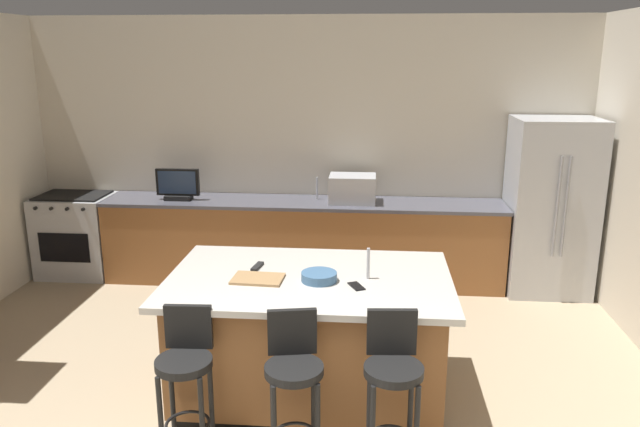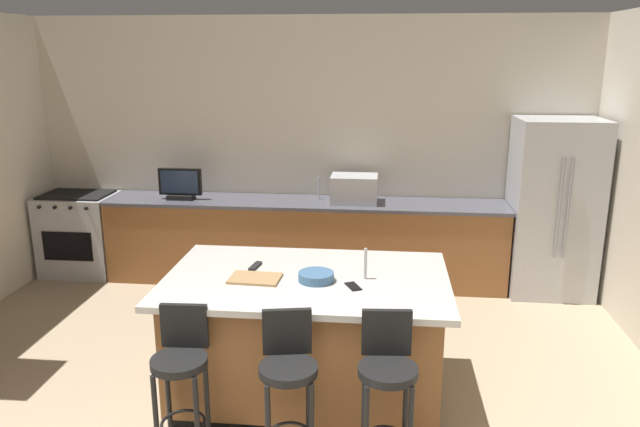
{
  "view_description": "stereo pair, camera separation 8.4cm",
  "coord_description": "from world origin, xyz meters",
  "px_view_note": "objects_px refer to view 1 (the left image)",
  "views": [
    {
      "loc": [
        0.71,
        -1.8,
        2.43
      ],
      "look_at": [
        0.27,
        3.28,
        1.07
      ],
      "focal_mm": 34.2,
      "sensor_mm": 36.0,
      "label": 1
    },
    {
      "loc": [
        0.8,
        -1.8,
        2.43
      ],
      "look_at": [
        0.27,
        3.28,
        1.07
      ],
      "focal_mm": 34.2,
      "sensor_mm": 36.0,
      "label": 2
    }
  ],
  "objects_px": {
    "bar_stool_left": "(186,372)",
    "cutting_board": "(258,279)",
    "range_oven": "(77,235)",
    "bar_stool_right": "(393,382)",
    "microwave": "(352,189)",
    "fruit_bowl": "(319,277)",
    "refrigerator": "(550,207)",
    "cell_phone": "(356,286)",
    "kitchen_island": "(310,336)",
    "tv_monitor": "(178,186)",
    "bar_stool_center": "(294,380)",
    "tv_remote": "(257,266)"
  },
  "relations": [
    {
      "from": "bar_stool_center",
      "to": "kitchen_island",
      "type": "bearing_deg",
      "value": 78.72
    },
    {
      "from": "range_oven",
      "to": "bar_stool_left",
      "type": "xyz_separation_m",
      "value": [
        2.17,
        -3.02,
        0.11
      ]
    },
    {
      "from": "cutting_board",
      "to": "bar_stool_right",
      "type": "bearing_deg",
      "value": -38.06
    },
    {
      "from": "range_oven",
      "to": "bar_stool_left",
      "type": "height_order",
      "value": "bar_stool_left"
    },
    {
      "from": "kitchen_island",
      "to": "bar_stool_left",
      "type": "height_order",
      "value": "bar_stool_left"
    },
    {
      "from": "bar_stool_left",
      "to": "cutting_board",
      "type": "height_order",
      "value": "bar_stool_left"
    },
    {
      "from": "cell_phone",
      "to": "cutting_board",
      "type": "relative_size",
      "value": 0.44
    },
    {
      "from": "bar_stool_right",
      "to": "tv_monitor",
      "type": "bearing_deg",
      "value": 121.48
    },
    {
      "from": "bar_stool_center",
      "to": "cell_phone",
      "type": "relative_size",
      "value": 6.54
    },
    {
      "from": "refrigerator",
      "to": "bar_stool_left",
      "type": "xyz_separation_m",
      "value": [
        -2.9,
        -2.97,
        -0.33
      ]
    },
    {
      "from": "bar_stool_right",
      "to": "cell_phone",
      "type": "height_order",
      "value": "bar_stool_right"
    },
    {
      "from": "bar_stool_center",
      "to": "tv_remote",
      "type": "xyz_separation_m",
      "value": [
        -0.39,
        0.96,
        0.34
      ]
    },
    {
      "from": "refrigerator",
      "to": "fruit_bowl",
      "type": "height_order",
      "value": "refrigerator"
    },
    {
      "from": "bar_stool_left",
      "to": "bar_stool_right",
      "type": "height_order",
      "value": "bar_stool_right"
    },
    {
      "from": "kitchen_island",
      "to": "fruit_bowl",
      "type": "bearing_deg",
      "value": -44.7
    },
    {
      "from": "fruit_bowl",
      "to": "bar_stool_center",
      "type": "bearing_deg",
      "value": -96.27
    },
    {
      "from": "kitchen_island",
      "to": "microwave",
      "type": "height_order",
      "value": "microwave"
    },
    {
      "from": "bar_stool_center",
      "to": "fruit_bowl",
      "type": "height_order",
      "value": "same"
    },
    {
      "from": "tv_monitor",
      "to": "fruit_bowl",
      "type": "distance_m",
      "value": 2.87
    },
    {
      "from": "fruit_bowl",
      "to": "cell_phone",
      "type": "height_order",
      "value": "fruit_bowl"
    },
    {
      "from": "cell_phone",
      "to": "tv_remote",
      "type": "xyz_separation_m",
      "value": [
        -0.72,
        0.3,
        0.01
      ]
    },
    {
      "from": "range_oven",
      "to": "cutting_board",
      "type": "bearing_deg",
      "value": -43.59
    },
    {
      "from": "cell_phone",
      "to": "kitchen_island",
      "type": "bearing_deg",
      "value": 129.22
    },
    {
      "from": "kitchen_island",
      "to": "tv_monitor",
      "type": "distance_m",
      "value": 2.83
    },
    {
      "from": "refrigerator",
      "to": "tv_remote",
      "type": "bearing_deg",
      "value": -141.36
    },
    {
      "from": "bar_stool_center",
      "to": "tv_remote",
      "type": "height_order",
      "value": "bar_stool_center"
    },
    {
      "from": "bar_stool_right",
      "to": "kitchen_island",
      "type": "bearing_deg",
      "value": 120.58
    },
    {
      "from": "microwave",
      "to": "bar_stool_left",
      "type": "xyz_separation_m",
      "value": [
        -0.89,
        -3.02,
        -0.47
      ]
    },
    {
      "from": "microwave",
      "to": "bar_stool_right",
      "type": "height_order",
      "value": "microwave"
    },
    {
      "from": "microwave",
      "to": "cell_phone",
      "type": "distance_m",
      "value": 2.45
    },
    {
      "from": "microwave",
      "to": "tv_remote",
      "type": "relative_size",
      "value": 2.82
    },
    {
      "from": "bar_stool_left",
      "to": "bar_stool_right",
      "type": "relative_size",
      "value": 0.95
    },
    {
      "from": "cell_phone",
      "to": "tv_monitor",
      "type": "bearing_deg",
      "value": 104.08
    },
    {
      "from": "bar_stool_right",
      "to": "cell_phone",
      "type": "relative_size",
      "value": 6.65
    },
    {
      "from": "bar_stool_left",
      "to": "tv_remote",
      "type": "bearing_deg",
      "value": 69.76
    },
    {
      "from": "cell_phone",
      "to": "cutting_board",
      "type": "distance_m",
      "value": 0.68
    },
    {
      "from": "tv_monitor",
      "to": "tv_remote",
      "type": "xyz_separation_m",
      "value": [
        1.24,
        -2.09,
        -0.12
      ]
    },
    {
      "from": "bar_stool_left",
      "to": "tv_remote",
      "type": "height_order",
      "value": "bar_stool_left"
    },
    {
      "from": "tv_remote",
      "to": "range_oven",
      "type": "bearing_deg",
      "value": 147.74
    },
    {
      "from": "bar_stool_center",
      "to": "tv_monitor",
      "type": "bearing_deg",
      "value": 107.33
    },
    {
      "from": "range_oven",
      "to": "tv_monitor",
      "type": "height_order",
      "value": "tv_monitor"
    },
    {
      "from": "refrigerator",
      "to": "range_oven",
      "type": "height_order",
      "value": "refrigerator"
    },
    {
      "from": "kitchen_island",
      "to": "bar_stool_center",
      "type": "xyz_separation_m",
      "value": [
        -0.01,
        -0.81,
        0.12
      ]
    },
    {
      "from": "bar_stool_center",
      "to": "bar_stool_right",
      "type": "relative_size",
      "value": 0.98
    },
    {
      "from": "tv_remote",
      "to": "kitchen_island",
      "type": "bearing_deg",
      "value": -11.67
    },
    {
      "from": "cutting_board",
      "to": "refrigerator",
      "type": "bearing_deg",
      "value": 42.21
    },
    {
      "from": "tv_monitor",
      "to": "bar_stool_center",
      "type": "relative_size",
      "value": 0.47
    },
    {
      "from": "bar_stool_right",
      "to": "fruit_bowl",
      "type": "bearing_deg",
      "value": 119.34
    },
    {
      "from": "range_oven",
      "to": "fruit_bowl",
      "type": "height_order",
      "value": "fruit_bowl"
    },
    {
      "from": "bar_stool_center",
      "to": "cutting_board",
      "type": "relative_size",
      "value": 2.87
    }
  ]
}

